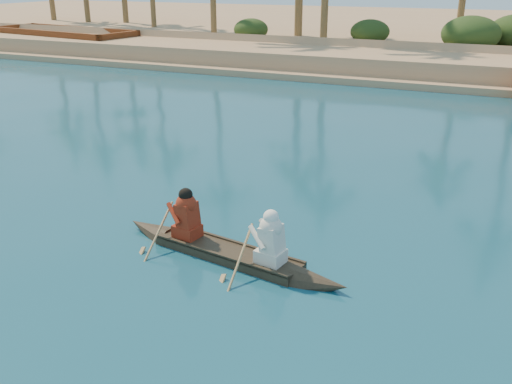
% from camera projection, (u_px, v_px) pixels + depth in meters
% --- Properties ---
extents(canoe, '(5.64, 1.66, 1.54)m').
position_uv_depth(canoe, '(227.00, 245.00, 12.01)').
color(canoe, '#372B1E').
rests_on(canoe, ground).
extents(barge_left, '(12.59, 5.78, 2.02)m').
position_uv_depth(barge_left, '(64.00, 42.00, 43.61)').
color(barge_left, brown).
rests_on(barge_left, ground).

